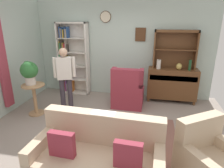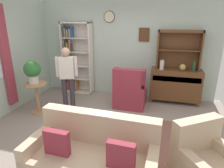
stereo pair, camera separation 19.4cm
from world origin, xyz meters
name	(u,v)px [view 2 (the right image)]	position (x,y,z in m)	size (l,w,h in m)	color
ground_plane	(105,130)	(0.00, 0.00, -0.01)	(5.40, 4.60, 0.02)	gray
wall_back	(126,48)	(0.00, 2.13, 1.41)	(5.00, 0.09, 2.80)	#ADC1B7
area_rug	(110,139)	(0.20, -0.30, 0.00)	(2.43, 2.03, 0.01)	brown
bookshelf	(75,59)	(-1.50, 1.94, 1.02)	(0.90, 0.30, 2.10)	silver
sideboard	(175,84)	(1.43, 1.86, 0.51)	(1.30, 0.45, 0.92)	brown
sideboard_hutch	(179,44)	(1.43, 1.97, 1.56)	(1.10, 0.26, 1.00)	brown
vase_tall	(162,65)	(1.04, 1.78, 1.04)	(0.11, 0.11, 0.25)	beige
vase_round	(183,67)	(1.56, 1.79, 1.01)	(0.15, 0.15, 0.17)	tan
bottle_wine	(194,66)	(1.82, 1.77, 1.06)	(0.07, 0.07, 0.27)	#194223
couch_floral	(93,158)	(0.20, -1.24, 0.31)	(1.83, 0.92, 0.90)	#C6AD8E
armchair_floral	(206,165)	(1.75, -0.96, 0.29)	(1.06, 1.07, 0.88)	#C6AD8E
wingback_chair	(130,92)	(0.29, 1.28, 0.38)	(0.79, 0.81, 1.05)	maroon
plant_stand	(37,95)	(-1.81, 0.38, 0.46)	(0.52, 0.52, 0.74)	#A87F56
potted_plant_large	(32,70)	(-1.86, 0.39, 1.06)	(0.39, 0.39, 0.54)	beige
person_reading	(67,75)	(-1.16, 0.73, 0.91)	(0.52, 0.31, 1.56)	#38333D
coffee_table	(124,128)	(0.49, -0.41, 0.35)	(0.80, 0.50, 0.42)	brown
book_stack	(132,125)	(0.61, -0.42, 0.45)	(0.17, 0.13, 0.06)	#3F3833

